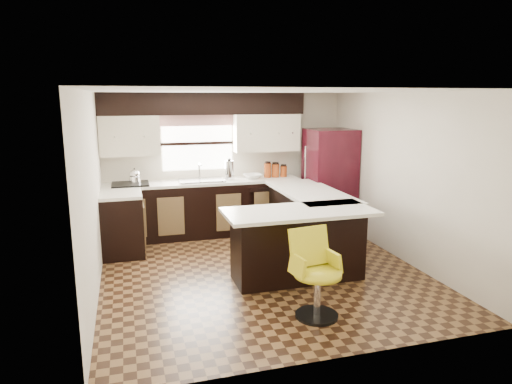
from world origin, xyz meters
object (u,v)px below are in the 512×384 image
object	(u,v)px
peninsula_long	(307,223)
refrigerator	(329,181)
peninsula_return	(298,245)
bar_chair	(318,275)

from	to	relation	value
peninsula_long	refrigerator	size ratio (longest dim) A/B	1.09
peninsula_return	refrigerator	world-z (taller)	refrigerator
refrigerator	bar_chair	bearing A→B (deg)	-116.81
peninsula_long	refrigerator	bearing A→B (deg)	49.75
peninsula_return	bar_chair	bearing A→B (deg)	-99.74
peninsula_long	refrigerator	xyz separation A→B (m)	(0.80, 0.94, 0.45)
peninsula_return	bar_chair	world-z (taller)	bar_chair
peninsula_return	refrigerator	bearing A→B (deg)	55.41
peninsula_long	bar_chair	size ratio (longest dim) A/B	2.05
refrigerator	bar_chair	size ratio (longest dim) A/B	1.88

